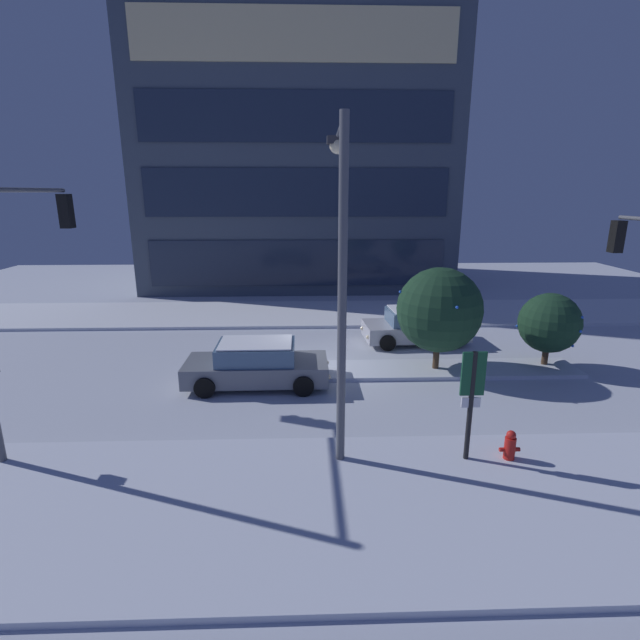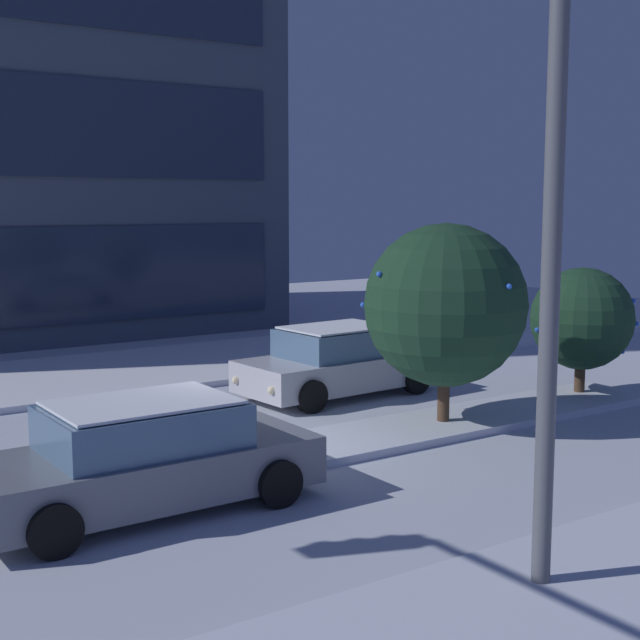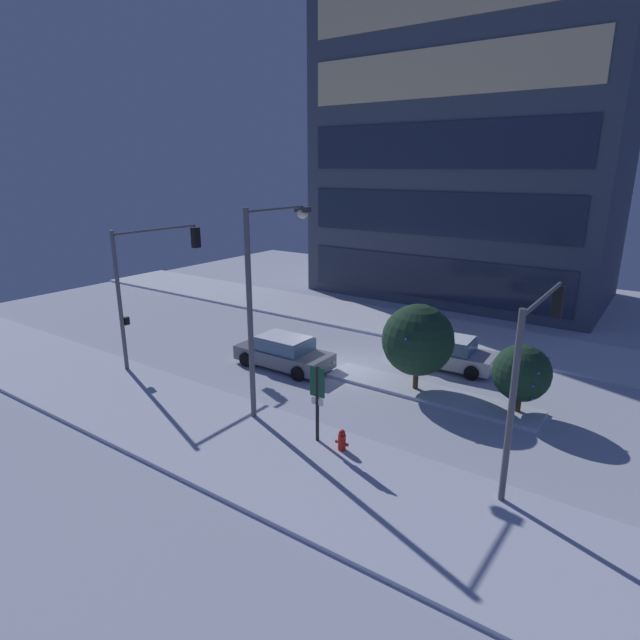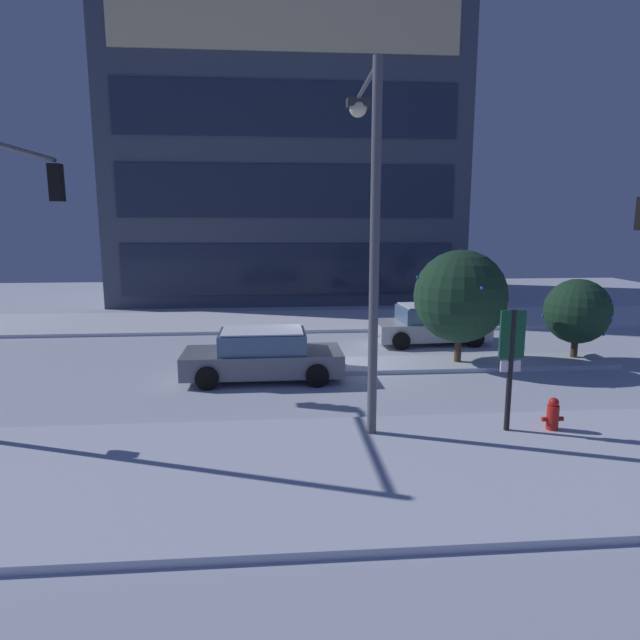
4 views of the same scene
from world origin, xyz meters
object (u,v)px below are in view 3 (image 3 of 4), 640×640
car_near (284,352)px  car_far (447,353)px  traffic_light_corner_near_left (152,270)px  traffic_light_corner_near_right (535,348)px  street_lamp_arched (267,282)px  fire_hydrant (342,442)px  decorated_tree_median (522,373)px  parking_info_sign (317,396)px  decorated_tree_left_of_median (418,340)px

car_near → car_far: (6.30, 4.36, -0.00)m
traffic_light_corner_near_left → traffic_light_corner_near_right: 16.99m
traffic_light_corner_near_right → street_lamp_arched: size_ratio=0.73×
traffic_light_corner_near_left → fire_hydrant: (11.90, -2.17, -4.04)m
traffic_light_corner_near_right → decorated_tree_median: 4.59m
street_lamp_arched → decorated_tree_median: 10.02m
parking_info_sign → decorated_tree_median: parking_info_sign is taller
decorated_tree_median → traffic_light_corner_near_right: bearing=-73.7°
traffic_light_corner_near_left → decorated_tree_left_of_median: (11.77, 3.74, -2.17)m
street_lamp_arched → decorated_tree_left_of_median: (3.83, 4.86, -2.80)m
car_far → fire_hydrant: car_far is taller
car_near → traffic_light_corner_near_right: size_ratio=0.84×
decorated_tree_left_of_median → parking_info_sign: bearing=-98.5°
traffic_light_corner_near_left → parking_info_sign: 11.41m
traffic_light_corner_near_left → street_lamp_arched: size_ratio=0.83×
car_near → parking_info_sign: parking_info_sign is taller
street_lamp_arched → parking_info_sign: size_ratio=2.78×
decorated_tree_median → decorated_tree_left_of_median: 4.14m
car_near → fire_hydrant: size_ratio=5.56×
car_near → parking_info_sign: size_ratio=1.71×
car_near → street_lamp_arched: size_ratio=0.62×
parking_info_sign → decorated_tree_left_of_median: decorated_tree_left_of_median is taller
car_near → parking_info_sign: (5.38, -4.90, 1.07)m
car_far → traffic_light_corner_near_right: (5.17, -6.93, 3.30)m
traffic_light_corner_near_right → fire_hydrant: traffic_light_corner_near_right is taller
car_far → parking_info_sign: size_ratio=1.61×
parking_info_sign → decorated_tree_median: (4.98, 6.14, -0.09)m
traffic_light_corner_near_right → decorated_tree_left_of_median: size_ratio=1.51×
car_far → car_near: bearing=31.1°
parking_info_sign → decorated_tree_left_of_median: size_ratio=0.74×
fire_hydrant → parking_info_sign: size_ratio=0.31×
car_near → traffic_light_corner_near_right: (11.47, -2.57, 3.30)m
car_near → car_far: size_ratio=1.06×
street_lamp_arched → parking_info_sign: bearing=-107.5°
decorated_tree_left_of_median → car_near: bearing=-171.2°
traffic_light_corner_near_right → parking_info_sign: traffic_light_corner_near_right is taller
street_lamp_arched → fire_hydrant: street_lamp_arched is taller
street_lamp_arched → fire_hydrant: size_ratio=9.03×
parking_info_sign → fire_hydrant: bearing=-93.3°
fire_hydrant → decorated_tree_median: decorated_tree_median is taller
street_lamp_arched → decorated_tree_median: bearing=-55.5°
traffic_light_corner_near_right → fire_hydrant: (-5.08, -2.38, -3.59)m
car_near → decorated_tree_left_of_median: size_ratio=1.27×
decorated_tree_left_of_median → car_far: bearing=89.4°
car_far → parking_info_sign: bearing=80.7°
car_near → traffic_light_corner_near_right: bearing=-13.0°
car_far → parking_info_sign: (-0.92, -9.27, 1.08)m
traffic_light_corner_near_left → fire_hydrant: 12.75m
fire_hydrant → traffic_light_corner_near_left: bearing=169.6°
street_lamp_arched → decorated_tree_median: (7.92, 5.12, -3.38)m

